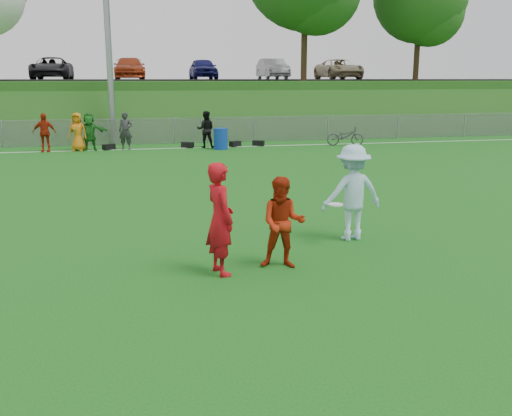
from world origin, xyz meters
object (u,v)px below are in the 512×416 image
object	(u,v)px
player_blue	(352,193)
frisbee	(336,205)
player_red_center	(283,223)
recycling_bin	(221,139)
bicycle	(345,136)
player_red_left	(220,219)

from	to	relation	value
player_blue	frisbee	distance (m)	0.60
player_red_center	recycling_bin	xyz separation A→B (m)	(1.59, 16.74, -0.31)
player_blue	bicycle	xyz separation A→B (m)	(5.87, 15.47, -0.50)
player_red_left	frisbee	bearing A→B (deg)	-79.89
player_red_center	bicycle	xyz separation A→B (m)	(7.68, 16.87, -0.33)
player_red_center	recycling_bin	world-z (taller)	player_red_center
player_red_center	bicycle	size ratio (longest dim) A/B	0.91
player_blue	player_red_left	bearing A→B (deg)	23.43
frisbee	player_blue	bearing A→B (deg)	36.01
player_blue	bicycle	bearing A→B (deg)	-114.39
player_red_left	recycling_bin	size ratio (longest dim) A/B	1.95
player_blue	recycling_bin	distance (m)	15.35
player_blue	frisbee	world-z (taller)	player_blue
player_blue	recycling_bin	bearing A→B (deg)	-92.79
frisbee	bicycle	world-z (taller)	bicycle
player_red_left	player_blue	xyz separation A→B (m)	(2.90, 1.48, 0.02)
player_red_center	frisbee	world-z (taller)	player_red_center
player_red_left	bicycle	size ratio (longest dim) A/B	1.08
player_red_left	recycling_bin	world-z (taller)	player_red_left
player_red_left	player_blue	size ratio (longest dim) A/B	0.98
recycling_bin	player_red_center	bearing A→B (deg)	-95.43
player_red_left	frisbee	xyz separation A→B (m)	(2.43, 1.14, -0.12)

